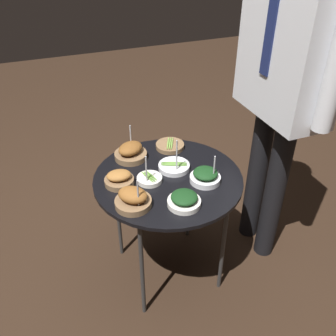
{
  "coord_description": "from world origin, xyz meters",
  "views": [
    {
      "loc": [
        1.32,
        -0.52,
        1.67
      ],
      "look_at": [
        0.0,
        0.0,
        0.69
      ],
      "focal_mm": 40.0,
      "sensor_mm": 36.0,
      "label": 1
    }
  ],
  "objects": [
    {
      "name": "waiter_figure",
      "position": [
        -0.01,
        0.58,
        1.1
      ],
      "size": [
        0.64,
        0.24,
        1.74
      ],
      "color": "black",
      "rests_on": "ground_plane"
    },
    {
      "name": "bowl_asparagus_far_rim",
      "position": [
        -0.05,
        0.05,
        0.65
      ],
      "size": [
        0.15,
        0.15,
        0.18
      ],
      "color": "silver",
      "rests_on": "serving_cart"
    },
    {
      "name": "bowl_roast_back_left",
      "position": [
        -0.22,
        -0.12,
        0.68
      ],
      "size": [
        0.16,
        0.17,
        0.16
      ],
      "color": "brown",
      "rests_on": "serving_cart"
    },
    {
      "name": "ground_plane",
      "position": [
        0.0,
        0.0,
        0.0
      ],
      "size": [
        8.0,
        8.0,
        0.0
      ],
      "primitive_type": "plane",
      "color": "black"
    },
    {
      "name": "bowl_spinach_front_center",
      "position": [
        0.09,
        0.15,
        0.67
      ],
      "size": [
        0.14,
        0.14,
        0.15
      ],
      "color": "silver",
      "rests_on": "serving_cart"
    },
    {
      "name": "bowl_roast_mid_left",
      "position": [
        -0.03,
        -0.23,
        0.67
      ],
      "size": [
        0.14,
        0.14,
        0.07
      ],
      "color": "brown",
      "rests_on": "serving_cart"
    },
    {
      "name": "bowl_asparagus_mid_right",
      "position": [
        -0.0,
        -0.09,
        0.65
      ],
      "size": [
        0.12,
        0.12,
        0.15
      ],
      "color": "silver",
      "rests_on": "serving_cart"
    },
    {
      "name": "bowl_asparagus_front_right",
      "position": [
        -0.24,
        0.1,
        0.65
      ],
      "size": [
        0.15,
        0.15,
        0.03
      ],
      "color": "brown",
      "rests_on": "serving_cart"
    },
    {
      "name": "serving_cart",
      "position": [
        0.0,
        0.0,
        0.6
      ],
      "size": [
        0.7,
        0.7,
        0.64
      ],
      "color": "black",
      "rests_on": "ground_plane"
    },
    {
      "name": "bowl_spinach_near_rim",
      "position": [
        0.21,
        -0.01,
        0.67
      ],
      "size": [
        0.14,
        0.14,
        0.06
      ],
      "color": "silver",
      "rests_on": "serving_cart"
    },
    {
      "name": "bowl_roast_center",
      "position": [
        0.14,
        -0.21,
        0.68
      ],
      "size": [
        0.16,
        0.16,
        0.16
      ],
      "color": "brown",
      "rests_on": "serving_cart"
    }
  ]
}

